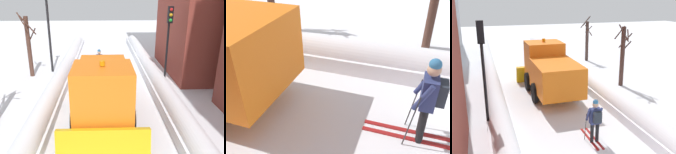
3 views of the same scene
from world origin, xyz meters
The scene contains 8 objects.
ground_plane centered at (0.00, 10.00, 0.00)m, with size 80.00×80.00×0.00m, color white.
snowbank_left centered at (-2.94, 10.00, 0.40)m, with size 1.10×36.00×0.96m.
snowbank_right centered at (2.94, 10.00, 0.36)m, with size 1.10×36.00×0.90m.
plow_truck centered at (0.30, 9.03, 1.48)m, with size 3.20×5.98×3.12m.
skier centered at (0.54, 3.06, 1.00)m, with size 0.62×1.80×1.81m.
traffic_light_pole centered at (-3.44, 5.34, 3.28)m, with size 0.28×0.42×4.70m.
bare_tree_mid centered at (5.12, 9.18, 2.04)m, with size 1.09×1.09×3.98m.
bare_tree_far centered at (5.70, 16.53, 1.88)m, with size 1.02×0.79×3.93m.
Camera 3 is at (-3.53, -5.72, 5.57)m, focal length 43.30 mm.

